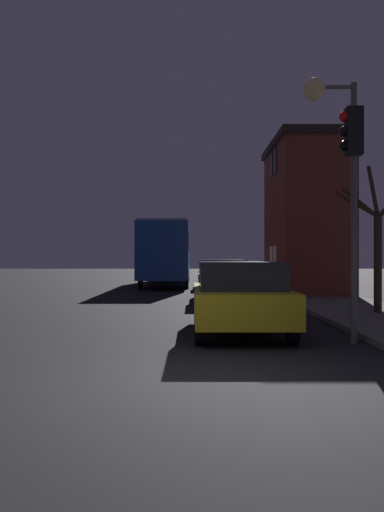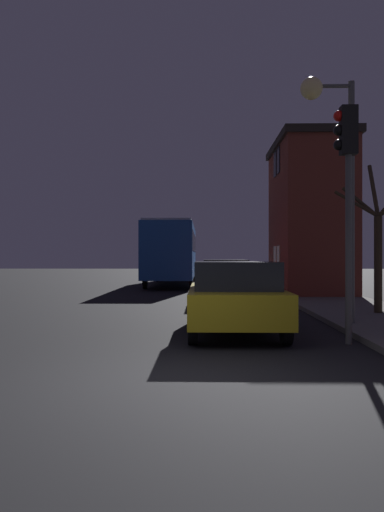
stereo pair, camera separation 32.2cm
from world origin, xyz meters
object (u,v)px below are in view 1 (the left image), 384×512
(streetlamp, at_px, (334,139))
(traffic_light, at_px, (354,174))
(car_far_lane, at_px, (217,274))
(bus, at_px, (169,249))
(car_mid_lane, at_px, (224,279))
(bare_tree, at_px, (380,239))
(car_near_lane, at_px, (241,296))

(streetlamp, xyz_separation_m, traffic_light, (-0.20, -2.03, -1.13))
(car_far_lane, bearing_deg, traffic_light, -83.84)
(bus, relative_size, car_mid_lane, 2.33)
(bus, relative_size, car_far_lane, 2.53)
(bare_tree, height_order, car_near_lane, bare_tree)
(bare_tree, bearing_deg, car_near_lane, -143.68)
(car_mid_lane, bearing_deg, streetlamp, -73.12)
(car_near_lane, bearing_deg, bus, 97.61)
(traffic_light, bearing_deg, streetlamp, 84.46)
(bus, distance_m, car_mid_lane, 10.83)
(bus, height_order, car_mid_lane, bus)
(car_mid_lane, bearing_deg, car_far_lane, 89.19)
(car_mid_lane, xyz_separation_m, car_far_lane, (0.11, 7.52, -0.05))
(traffic_light, height_order, bare_tree, traffic_light)
(traffic_light, relative_size, car_far_lane, 1.03)
(bare_tree, height_order, bus, bare_tree)
(traffic_light, distance_m, car_far_lane, 16.65)
(car_mid_lane, height_order, car_far_lane, car_mid_lane)
(bare_tree, distance_m, car_far_lane, 12.92)
(traffic_light, xyz_separation_m, car_mid_lane, (-1.88, 8.86, -2.37))
(car_near_lane, bearing_deg, streetlamp, 21.94)
(bus, bearing_deg, car_far_lane, -47.81)
(streetlamp, bearing_deg, bus, 104.98)
(bus, xyz_separation_m, car_near_lane, (2.43, -18.16, -1.27))
(car_far_lane, bearing_deg, car_mid_lane, -90.81)
(traffic_light, height_order, car_mid_lane, traffic_light)
(car_far_lane, bearing_deg, car_near_lane, -90.87)
(traffic_light, bearing_deg, car_mid_lane, 101.95)
(streetlamp, relative_size, traffic_light, 1.26)
(streetlamp, relative_size, bus, 0.51)
(traffic_light, height_order, bus, traffic_light)
(bare_tree, bearing_deg, bus, 112.99)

